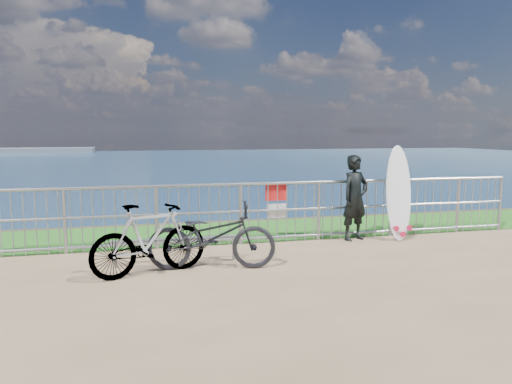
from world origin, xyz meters
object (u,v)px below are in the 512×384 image
object	(u,v)px
surfer	(355,198)
surfboard	(399,196)
bicycle_near	(212,236)
bicycle_far	(150,239)

from	to	relation	value
surfer	surfboard	distance (m)	0.83
surfboard	bicycle_near	world-z (taller)	surfboard
bicycle_near	bicycle_far	xyz separation A→B (m)	(-0.91, -0.09, 0.02)
surfer	surfboard	xyz separation A→B (m)	(0.81, -0.17, 0.02)
surfer	bicycle_near	xyz separation A→B (m)	(-2.93, -1.35, -0.30)
surfer	surfboard	world-z (taller)	surfboard
bicycle_near	bicycle_far	distance (m)	0.91
surfer	bicycle_near	world-z (taller)	surfer
bicycle_near	bicycle_far	bearing A→B (deg)	105.14
bicycle_near	surfer	bearing A→B (deg)	-55.82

